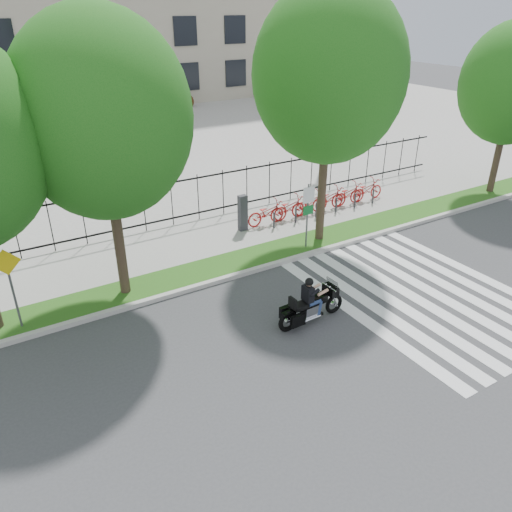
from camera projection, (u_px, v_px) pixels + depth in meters
ground at (302, 339)px, 14.14m from camera, size 120.00×120.00×0.00m
curb at (232, 277)px, 17.23m from camera, size 60.00×0.20×0.15m
grass_verge at (220, 267)px, 17.87m from camera, size 60.00×1.50×0.15m
sidewalk at (191, 241)px, 19.78m from camera, size 60.00×3.50×0.15m
plaza at (80, 145)px, 33.15m from camera, size 80.00×34.00×0.10m
crosswalk_stripes at (421, 293)px, 16.37m from camera, size 5.70×8.00×0.01m
iron_fence at (172, 202)px, 20.62m from camera, size 30.00×0.06×2.00m
lamp_post_right at (324, 115)px, 26.45m from camera, size 1.06×0.70×4.25m
street_tree_1 at (102, 117)px, 13.70m from camera, size 5.06×5.06×8.50m
street_tree_2 at (329, 75)px, 17.10m from camera, size 5.35×5.35×9.25m
bike_share_station at (318, 201)px, 22.15m from camera, size 7.83×0.87×1.50m
sign_pole_regulatory at (308, 208)px, 18.47m from camera, size 0.50×0.09×2.50m
sign_pole_warning at (10, 278)px, 13.74m from camera, size 0.78×0.09×2.49m
motorcycle_rider at (312, 304)px, 14.67m from camera, size 2.38×0.70×1.83m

